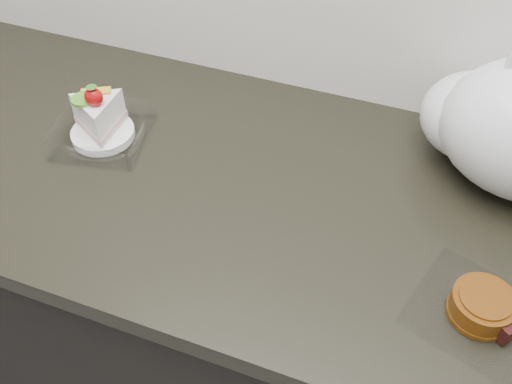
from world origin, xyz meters
TOP-DOWN VIEW (x-y plane):
  - counter at (0.00, 1.69)m, footprint 2.04×0.64m
  - cake_tray at (-0.35, 1.71)m, footprint 0.19×0.19m
  - mooncake_wrap at (0.36, 1.56)m, footprint 0.22×0.22m

SIDE VIEW (x-z plane):
  - counter at x=0.00m, z-range 0.00..0.90m
  - mooncake_wrap at x=0.36m, z-range 0.90..0.94m
  - cake_tray at x=-0.35m, z-range 0.87..1.00m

